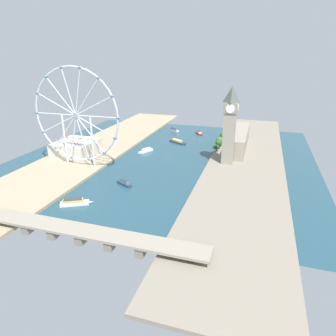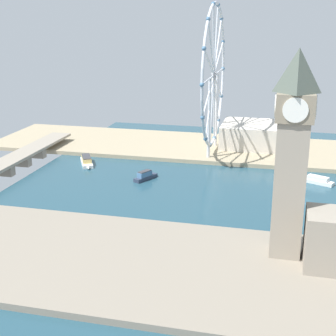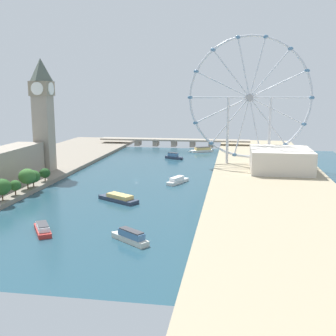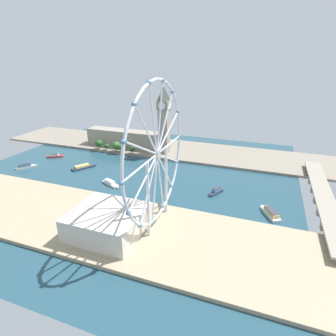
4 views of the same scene
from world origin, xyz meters
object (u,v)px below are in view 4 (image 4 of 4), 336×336
at_px(river_bridge, 323,198).
at_px(tour_boat_0, 111,183).
at_px(tour_boat_3, 55,156).
at_px(tour_boat_4, 83,167).
at_px(tour_boat_2, 216,191).
at_px(tour_boat_1, 270,213).
at_px(clock_tower, 164,120).
at_px(riverside_hall, 108,222).
at_px(ferris_wheel, 157,155).
at_px(parliament_block, 125,138).
at_px(tour_boat_5, 25,166).

height_order(river_bridge, tour_boat_0, river_bridge).
relative_size(tour_boat_3, tour_boat_4, 0.70).
height_order(tour_boat_0, tour_boat_2, tour_boat_2).
bearing_deg(tour_boat_2, tour_boat_1, 91.83).
relative_size(clock_tower, riverside_hall, 1.73).
bearing_deg(tour_boat_4, tour_boat_3, 102.92).
xyz_separation_m(ferris_wheel, tour_boat_3, (-104.40, -199.74, -60.25)).
bearing_deg(river_bridge, parliament_block, -108.85).
distance_m(parliament_block, tour_boat_3, 103.21).
bearing_deg(tour_boat_5, clock_tower, -16.44).
bearing_deg(ferris_wheel, tour_boat_1, 119.23).
height_order(clock_tower, tour_boat_2, clock_tower).
relative_size(river_bridge, tour_boat_2, 8.76).
relative_size(riverside_hall, tour_boat_1, 1.86).
height_order(riverside_hall, tour_boat_5, riverside_hall).
relative_size(tour_boat_1, tour_boat_5, 1.26).
xyz_separation_m(clock_tower, tour_boat_4, (84.86, -76.83, -48.83)).
xyz_separation_m(tour_boat_1, tour_boat_2, (-24.37, -53.31, -0.00)).
distance_m(ferris_wheel, river_bridge, 169.29).
bearing_deg(tour_boat_1, riverside_hall, 94.49).
relative_size(parliament_block, ferris_wheel, 1.05).
height_order(riverside_hall, tour_boat_4, riverside_hall).
height_order(tour_boat_0, tour_boat_3, tour_boat_0).
distance_m(clock_tower, riverside_hall, 200.48).
height_order(parliament_block, tour_boat_2, parliament_block).
relative_size(tour_boat_0, tour_boat_3, 1.18).
xyz_separation_m(parliament_block, riverside_hall, (202.77, 95.82, -3.07)).
distance_m(tour_boat_3, tour_boat_4, 66.66).
relative_size(river_bridge, tour_boat_1, 6.62).
bearing_deg(tour_boat_0, parliament_block, 136.20).
distance_m(tour_boat_1, tour_boat_5, 292.78).
bearing_deg(tour_boat_5, tour_boat_3, 29.72).
bearing_deg(parliament_block, ferris_wheel, 35.77).
height_order(tour_boat_2, tour_boat_3, tour_boat_2).
relative_size(tour_boat_0, tour_boat_5, 1.16).
bearing_deg(tour_boat_3, ferris_wheel, -60.41).
bearing_deg(tour_boat_2, tour_boat_3, -71.17).
distance_m(clock_tower, ferris_wheel, 179.26).
bearing_deg(tour_boat_5, tour_boat_1, -55.40).
bearing_deg(tour_boat_1, tour_boat_4, 53.40).
xyz_separation_m(tour_boat_4, tour_boat_5, (25.06, -68.86, 0.54)).
bearing_deg(tour_boat_0, tour_boat_5, -157.76).
bearing_deg(tour_boat_5, ferris_wheel, -69.46).
bearing_deg(clock_tower, tour_boat_2, 44.46).
distance_m(parliament_block, tour_boat_2, 192.16).
bearing_deg(tour_boat_1, tour_boat_0, 60.63).
bearing_deg(tour_boat_1, river_bridge, -77.84).
bearing_deg(tour_boat_0, river_bridge, 33.63).
relative_size(ferris_wheel, tour_boat_3, 5.15).
bearing_deg(tour_boat_4, river_bridge, -58.33).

